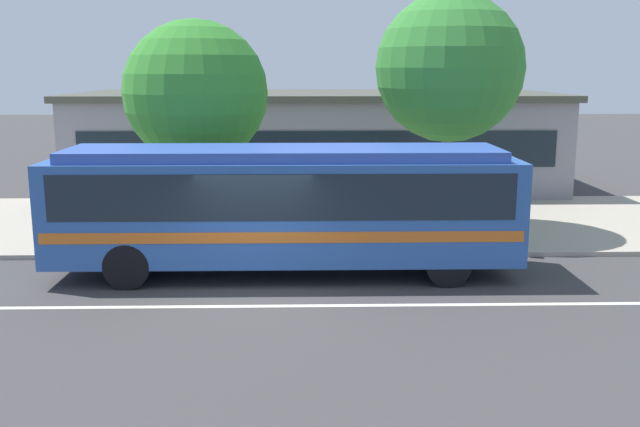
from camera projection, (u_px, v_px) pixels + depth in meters
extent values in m
plane|color=#3D3B3B|center=(254.00, 294.00, 15.12)|extent=(120.00, 120.00, 0.00)
cube|color=#A59B8B|center=(270.00, 222.00, 21.85)|extent=(60.00, 8.00, 0.12)
cube|color=silver|center=(252.00, 306.00, 14.34)|extent=(56.00, 0.16, 0.01)
cube|color=#2B56A4|center=(284.00, 208.00, 16.32)|extent=(10.55, 2.46, 2.27)
cube|color=#3251AB|center=(284.00, 153.00, 16.07)|extent=(9.70, 2.17, 0.24)
cube|color=#19232D|center=(284.00, 188.00, 16.23)|extent=(9.91, 2.49, 1.00)
cube|color=#CA6321|center=(284.00, 225.00, 16.40)|extent=(10.33, 2.49, 0.24)
cube|color=#19232D|center=(512.00, 187.00, 16.36)|extent=(0.12, 2.15, 1.09)
cylinder|color=black|center=(431.00, 241.00, 17.68)|extent=(1.00, 0.28, 1.00)
cylinder|color=black|center=(448.00, 264.00, 15.56)|extent=(1.00, 0.28, 1.00)
cylinder|color=black|center=(148.00, 242.00, 17.51)|extent=(1.00, 0.28, 1.00)
cylinder|color=black|center=(127.00, 266.00, 15.39)|extent=(1.00, 0.28, 1.00)
cylinder|color=#2A3E34|center=(245.00, 231.00, 18.63)|extent=(0.14, 0.14, 0.81)
cylinder|color=#2A3E34|center=(244.00, 232.00, 18.48)|extent=(0.14, 0.14, 0.81)
cylinder|color=green|center=(244.00, 205.00, 18.42)|extent=(0.37, 0.37, 0.58)
sphere|color=#DDA882|center=(244.00, 190.00, 18.34)|extent=(0.20, 0.20, 0.20)
cylinder|color=#69694C|center=(269.00, 220.00, 19.82)|extent=(0.14, 0.14, 0.87)
cylinder|color=#69694C|center=(275.00, 220.00, 19.87)|extent=(0.14, 0.14, 0.87)
cylinder|color=#C03235|center=(272.00, 194.00, 19.70)|extent=(0.43, 0.43, 0.56)
sphere|color=#D1B088|center=(272.00, 180.00, 19.62)|extent=(0.23, 0.23, 0.23)
cylinder|color=gray|center=(483.00, 199.00, 18.32)|extent=(0.08, 0.08, 2.54)
cube|color=yellow|center=(485.00, 158.00, 18.11)|extent=(0.09, 0.44, 0.56)
cylinder|color=brown|center=(199.00, 188.00, 20.03)|extent=(0.25, 0.25, 2.54)
sphere|color=#35872E|center=(196.00, 92.00, 19.50)|extent=(3.94, 3.94, 3.94)
cylinder|color=brown|center=(446.00, 174.00, 20.59)|extent=(0.30, 0.30, 3.12)
sphere|color=#368533|center=(449.00, 68.00, 19.99)|extent=(4.15, 4.15, 4.15)
cube|color=gray|center=(316.00, 143.00, 28.58)|extent=(18.03, 7.77, 3.51)
cube|color=#19232D|center=(318.00, 149.00, 24.72)|extent=(16.59, 0.04, 1.27)
cube|color=#48493F|center=(316.00, 95.00, 28.20)|extent=(18.43, 8.17, 0.24)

